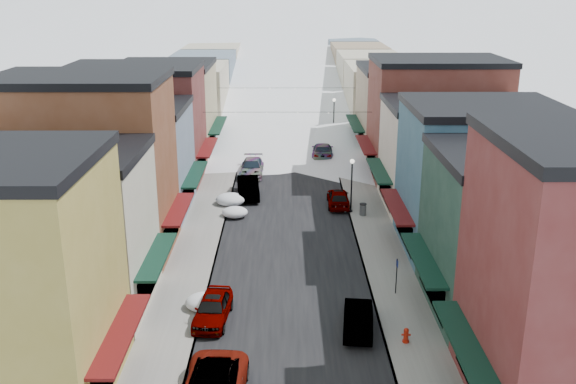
{
  "coord_description": "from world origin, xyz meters",
  "views": [
    {
      "loc": [
        -0.24,
        -21.38,
        18.16
      ],
      "look_at": [
        0.0,
        25.51,
        2.8
      ],
      "focal_mm": 40.0,
      "sensor_mm": 36.0,
      "label": 1
    }
  ],
  "objects_px": {
    "car_silver_sedan": "(213,308)",
    "car_dark_hatch": "(248,187)",
    "fire_hydrant": "(406,336)",
    "streetlamp_near": "(352,179)",
    "trash_can": "(363,209)",
    "car_green_sedan": "(358,318)"
  },
  "relations": [
    {
      "from": "car_green_sedan",
      "to": "streetlamp_near",
      "type": "relative_size",
      "value": 1.0
    },
    {
      "from": "car_dark_hatch",
      "to": "fire_hydrant",
      "type": "bearing_deg",
      "value": -74.56
    },
    {
      "from": "car_dark_hatch",
      "to": "car_green_sedan",
      "type": "relative_size",
      "value": 1.16
    },
    {
      "from": "car_silver_sedan",
      "to": "car_dark_hatch",
      "type": "xyz_separation_m",
      "value": [
        0.8,
        21.97,
        0.08
      ]
    },
    {
      "from": "trash_can",
      "to": "car_silver_sedan",
      "type": "bearing_deg",
      "value": -121.82
    },
    {
      "from": "car_dark_hatch",
      "to": "streetlamp_near",
      "type": "relative_size",
      "value": 1.16
    },
    {
      "from": "car_silver_sedan",
      "to": "car_green_sedan",
      "type": "bearing_deg",
      "value": -2.55
    },
    {
      "from": "car_dark_hatch",
      "to": "fire_hydrant",
      "type": "relative_size",
      "value": 6.31
    },
    {
      "from": "car_silver_sedan",
      "to": "streetlamp_near",
      "type": "distance_m",
      "value": 20.16
    },
    {
      "from": "fire_hydrant",
      "to": "streetlamp_near",
      "type": "relative_size",
      "value": 0.18
    },
    {
      "from": "car_green_sedan",
      "to": "fire_hydrant",
      "type": "height_order",
      "value": "car_green_sedan"
    },
    {
      "from": "streetlamp_near",
      "to": "car_silver_sedan",
      "type": "bearing_deg",
      "value": -118.3
    },
    {
      "from": "fire_hydrant",
      "to": "trash_can",
      "type": "xyz_separation_m",
      "value": [
        -0.01,
        19.35,
        0.12
      ]
    },
    {
      "from": "car_silver_sedan",
      "to": "fire_hydrant",
      "type": "relative_size",
      "value": 5.51
    },
    {
      "from": "car_dark_hatch",
      "to": "fire_hydrant",
      "type": "height_order",
      "value": "car_dark_hatch"
    },
    {
      "from": "car_silver_sedan",
      "to": "trash_can",
      "type": "xyz_separation_m",
      "value": [
        10.4,
        16.75,
        -0.12
      ]
    },
    {
      "from": "car_silver_sedan",
      "to": "trash_can",
      "type": "relative_size",
      "value": 4.63
    },
    {
      "from": "car_dark_hatch",
      "to": "car_green_sedan",
      "type": "bearing_deg",
      "value": -78.44
    },
    {
      "from": "car_silver_sedan",
      "to": "car_dark_hatch",
      "type": "height_order",
      "value": "car_dark_hatch"
    },
    {
      "from": "car_dark_hatch",
      "to": "trash_can",
      "type": "height_order",
      "value": "car_dark_hatch"
    },
    {
      "from": "car_dark_hatch",
      "to": "car_green_sedan",
      "type": "distance_m",
      "value": 24.16
    },
    {
      "from": "car_dark_hatch",
      "to": "trash_can",
      "type": "bearing_deg",
      "value": -34.46
    }
  ]
}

